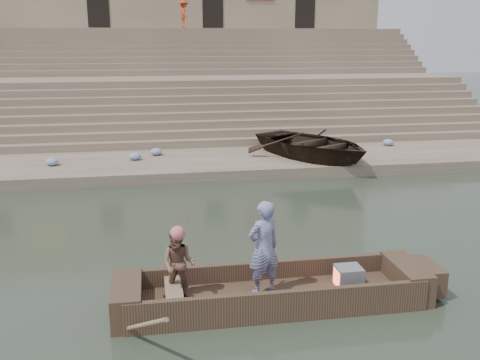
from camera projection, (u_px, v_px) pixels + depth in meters
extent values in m
plane|color=#283326|center=(117.00, 262.00, 11.38)|extent=(120.00, 120.00, 0.00)
cube|color=gray|center=(129.00, 167.00, 18.96)|extent=(32.00, 4.00, 0.40)
cube|color=gray|center=(132.00, 108.00, 25.80)|extent=(32.00, 3.00, 2.80)
cube|color=gray|center=(134.00, 73.00, 32.16)|extent=(32.00, 3.00, 5.20)
cube|color=gray|center=(130.00, 150.00, 21.06)|extent=(32.00, 0.50, 0.70)
cube|color=gray|center=(130.00, 144.00, 21.50)|extent=(32.00, 0.50, 1.00)
cube|color=gray|center=(131.00, 138.00, 21.94)|extent=(32.00, 0.50, 1.30)
cube|color=gray|center=(131.00, 133.00, 22.38)|extent=(32.00, 0.50, 1.60)
cube|color=gray|center=(131.00, 127.00, 22.81)|extent=(32.00, 0.50, 1.90)
cube|color=gray|center=(131.00, 122.00, 23.25)|extent=(32.00, 0.50, 2.20)
cube|color=gray|center=(131.00, 117.00, 23.69)|extent=(32.00, 0.50, 2.50)
cube|color=gray|center=(131.00, 112.00, 24.13)|extent=(32.00, 0.50, 2.80)
cube|color=gray|center=(133.00, 100.00, 27.43)|extent=(32.00, 0.50, 3.10)
cube|color=gray|center=(133.00, 96.00, 27.86)|extent=(32.00, 0.50, 3.40)
cube|color=gray|center=(133.00, 93.00, 28.30)|extent=(32.00, 0.50, 3.70)
cube|color=gray|center=(133.00, 89.00, 28.74)|extent=(32.00, 0.50, 4.00)
cube|color=gray|center=(133.00, 85.00, 29.18)|extent=(32.00, 0.50, 4.30)
cube|color=gray|center=(134.00, 82.00, 29.62)|extent=(32.00, 0.50, 4.60)
cube|color=gray|center=(134.00, 79.00, 30.05)|extent=(32.00, 0.50, 4.90)
cube|color=gray|center=(134.00, 75.00, 30.49)|extent=(32.00, 0.50, 5.20)
cube|color=tan|center=(133.00, 24.00, 35.20)|extent=(32.00, 5.00, 11.20)
cube|color=black|center=(98.00, 5.00, 32.29)|extent=(1.30, 0.18, 2.60)
cube|color=black|center=(213.00, 6.00, 33.42)|extent=(1.30, 0.18, 2.60)
cube|color=black|center=(305.00, 7.00, 34.38)|extent=(1.30, 0.18, 2.60)
cube|color=brown|center=(273.00, 299.00, 9.55)|extent=(5.00, 1.30, 0.22)
cube|color=brown|center=(281.00, 307.00, 8.91)|extent=(5.20, 0.12, 0.56)
cube|color=brown|center=(265.00, 275.00, 10.09)|extent=(5.20, 0.12, 0.56)
cube|color=brown|center=(127.00, 300.00, 9.09)|extent=(0.50, 1.30, 0.60)
cube|color=brown|center=(406.00, 279.00, 9.91)|extent=(0.50, 1.30, 0.60)
cube|color=brown|center=(426.00, 276.00, 9.97)|extent=(0.35, 0.90, 0.50)
cube|color=#937A5B|center=(174.00, 291.00, 9.19)|extent=(0.30, 1.20, 0.08)
cylinder|color=#937A5B|center=(135.00, 327.00, 8.25)|extent=(1.03, 2.10, 1.36)
sphere|color=#C56661|center=(178.00, 233.00, 9.06)|extent=(0.26, 0.26, 0.26)
imported|color=navy|center=(264.00, 248.00, 9.32)|extent=(0.73, 0.60, 1.72)
imported|color=#216345|center=(179.00, 264.00, 9.20)|extent=(0.73, 0.64, 1.26)
cube|color=slate|center=(348.00, 277.00, 9.69)|extent=(0.46, 0.42, 0.40)
cube|color=#E5593F|center=(337.00, 278.00, 9.66)|extent=(0.04, 0.34, 0.32)
imported|color=#2D2116|center=(312.00, 144.00, 19.42)|extent=(5.42, 5.96, 1.01)
imported|color=#B13D1E|center=(184.00, 14.00, 30.91)|extent=(0.78, 1.14, 1.62)
ellipsoid|color=#3F5999|center=(156.00, 152.00, 19.94)|extent=(0.44, 0.44, 0.26)
ellipsoid|color=#3F5999|center=(388.00, 142.00, 21.73)|extent=(0.44, 0.44, 0.26)
ellipsoid|color=#3F5999|center=(135.00, 156.00, 19.16)|extent=(0.44, 0.44, 0.26)
ellipsoid|color=#3F5999|center=(52.00, 162.00, 18.30)|extent=(0.44, 0.44, 0.26)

